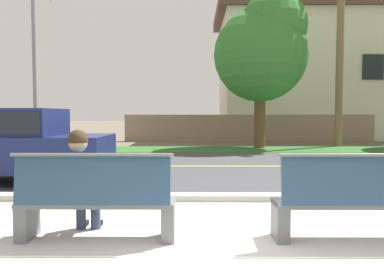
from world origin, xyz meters
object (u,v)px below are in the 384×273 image
at_px(seated_person_blue, 81,179).
at_px(car_navy_near, 5,141).
at_px(bench_right, 354,202).
at_px(shade_tree_far_left, 264,48).
at_px(bench_left, 96,202).
at_px(streetlamp, 36,52).

xyz_separation_m(seated_person_blue, car_navy_near, (-2.68, 3.63, 0.18)).
distance_m(bench_right, shade_tree_far_left, 12.61).
distance_m(bench_left, seated_person_blue, 0.35).
height_order(bench_right, seated_person_blue, seated_person_blue).
bearing_deg(shade_tree_far_left, streetlamp, -174.00).
distance_m(bench_right, seated_person_blue, 3.09).
bearing_deg(streetlamp, shade_tree_far_left, 6.00).
bearing_deg(bench_right, streetlamp, 126.01).
height_order(seated_person_blue, shade_tree_far_left, shade_tree_far_left).
distance_m(bench_left, shade_tree_far_left, 13.17).
bearing_deg(bench_left, seated_person_blue, 141.70).
height_order(streetlamp, shade_tree_far_left, streetlamp).
bearing_deg(bench_right, shade_tree_far_left, 84.82).
relative_size(car_navy_near, streetlamp, 0.64).
xyz_separation_m(bench_right, car_navy_near, (-5.75, 3.79, 0.40)).
relative_size(bench_right, car_navy_near, 0.41).
xyz_separation_m(streetlamp, shade_tree_far_left, (9.11, 0.96, 0.32)).
distance_m(bench_left, streetlamp, 12.66).
xyz_separation_m(bench_left, car_navy_near, (-2.89, 3.79, 0.40)).
distance_m(car_navy_near, streetlamp, 8.17).
height_order(bench_left, bench_right, same).
relative_size(bench_left, shade_tree_far_left, 0.27).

